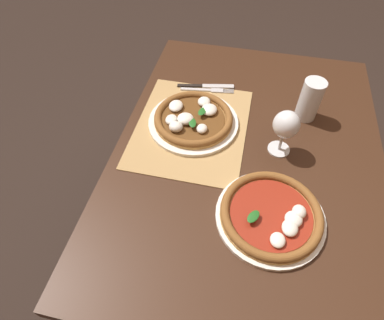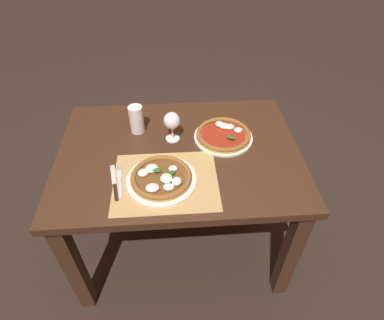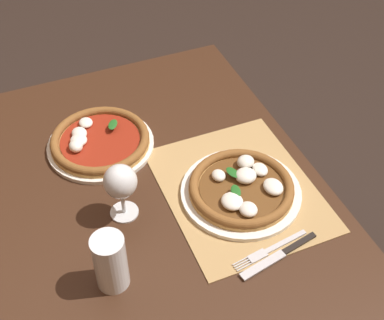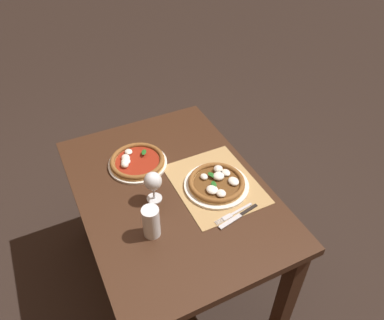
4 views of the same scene
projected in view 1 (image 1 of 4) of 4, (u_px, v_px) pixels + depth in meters
The scene contains 9 objects.
ground_plane at pixel (228, 248), 1.59m from camera, with size 24.00×24.00×0.00m, color black.
dining_table at pixel (244, 173), 1.11m from camera, with size 1.16×0.84×0.74m.
paper_placemat at pixel (191, 127), 1.09m from camera, with size 0.45×0.37×0.00m, color #A88451.
pizza_near at pixel (193, 119), 1.08m from camera, with size 0.30×0.30×0.05m.
pizza_far at pixel (272, 215), 0.85m from camera, with size 0.29×0.29×0.05m.
wine_glass at pixel (286, 126), 0.94m from camera, with size 0.08×0.08×0.16m.
pint_glass at pixel (310, 101), 1.07m from camera, with size 0.07×0.07×0.15m.
fork at pixel (208, 90), 1.20m from camera, with size 0.04×0.20×0.00m.
knife at pixel (206, 86), 1.22m from camera, with size 0.06×0.21×0.01m.
Camera 1 is at (0.69, -0.03, 1.51)m, focal length 30.00 mm.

